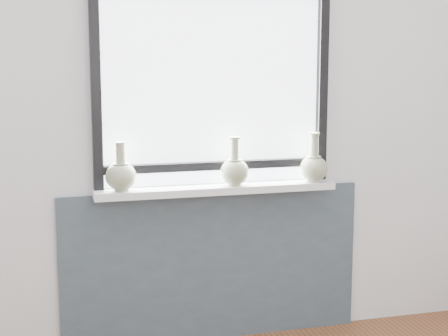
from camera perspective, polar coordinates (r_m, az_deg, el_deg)
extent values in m
cube|color=silver|center=(3.76, -1.04, 4.83)|extent=(3.60, 0.02, 2.60)
cube|color=#404E59|center=(3.90, -0.89, -8.07)|extent=(1.70, 0.03, 0.86)
cube|color=white|center=(3.72, -0.65, -1.75)|extent=(1.32, 0.18, 0.04)
cube|color=black|center=(3.60, -10.60, 6.48)|extent=(0.05, 0.06, 1.05)
cube|color=black|center=(3.90, 8.13, 6.74)|extent=(0.05, 0.06, 1.05)
cube|color=black|center=(3.75, -0.84, 0.20)|extent=(1.20, 0.05, 0.04)
cube|color=white|center=(3.73, -0.95, 6.34)|extent=(1.20, 0.01, 1.00)
cylinder|color=#9DA580|center=(3.60, -8.53, -1.82)|extent=(0.07, 0.07, 0.01)
ellipsoid|color=#9DA580|center=(3.59, -8.55, -0.71)|extent=(0.16, 0.16, 0.15)
cone|color=#9DA580|center=(3.58, -8.58, 0.18)|extent=(0.09, 0.09, 0.03)
cylinder|color=#9DA580|center=(3.57, -8.60, 1.04)|extent=(0.05, 0.05, 0.12)
cylinder|color=#9DA580|center=(3.57, -8.62, 2.05)|extent=(0.05, 0.05, 0.01)
cylinder|color=#9DA580|center=(3.72, 0.88, -1.37)|extent=(0.07, 0.07, 0.01)
ellipsoid|color=#9DA580|center=(3.71, 0.89, -0.34)|extent=(0.16, 0.16, 0.14)
cone|color=#9DA580|center=(3.70, 0.89, 0.50)|extent=(0.09, 0.09, 0.03)
cylinder|color=#9DA580|center=(3.69, 0.89, 1.44)|extent=(0.05, 0.05, 0.13)
cylinder|color=#9DA580|center=(3.68, 0.89, 2.52)|extent=(0.07, 0.07, 0.01)
cylinder|color=#9DA580|center=(3.87, 7.44, -1.04)|extent=(0.07, 0.07, 0.01)
ellipsoid|color=#9DA580|center=(3.85, 7.46, -0.05)|extent=(0.16, 0.16, 0.14)
cone|color=#9DA580|center=(3.85, 7.48, 0.75)|extent=(0.09, 0.09, 0.03)
cylinder|color=#9DA580|center=(3.84, 7.50, 1.73)|extent=(0.04, 0.04, 0.14)
cylinder|color=#9DA580|center=(3.83, 7.52, 2.85)|extent=(0.06, 0.06, 0.01)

